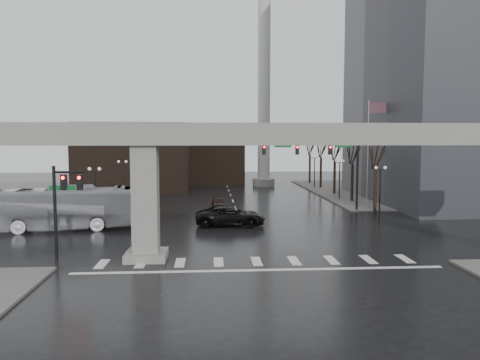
{
  "coord_description": "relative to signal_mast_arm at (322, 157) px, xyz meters",
  "views": [
    {
      "loc": [
        -2.98,
        -29.78,
        7.7
      ],
      "look_at": [
        -0.54,
        6.51,
        4.5
      ],
      "focal_mm": 35.0,
      "sensor_mm": 36.0,
      "label": 1
    }
  ],
  "objects": [
    {
      "name": "tree_right_1",
      "position": [
        5.54,
        7.22,
        -2.98
      ],
      "size": [
        1.09,
        1.61,
        7.67
      ],
      "color": "black",
      "rests_on": "ground"
    },
    {
      "name": "lamp_left_2",
      "position": [
        -22.49,
        23.2,
        -2.36
      ],
      "size": [
        1.22,
        0.32,
        5.11
      ],
      "color": "black",
      "rests_on": "ground"
    },
    {
      "name": "office_tower",
      "position": [
        19.01,
        7.2,
        15.17
      ],
      "size": [
        22.0,
        26.0,
        42.0
      ],
      "primitive_type": "cube",
      "color": "slate",
      "rests_on": "ground"
    },
    {
      "name": "sidewalk_ne",
      "position": [
        17.01,
        17.2,
        -5.75
      ],
      "size": [
        28.0,
        36.0,
        0.15
      ],
      "primitive_type": "cube",
      "color": "slate",
      "rests_on": "ground"
    },
    {
      "name": "lamp_left_1",
      "position": [
        -22.49,
        9.2,
        -2.36
      ],
      "size": [
        1.22,
        0.32,
        5.11
      ],
      "color": "black",
      "rests_on": "ground"
    },
    {
      "name": "lamp_right_0",
      "position": [
        4.51,
        -4.8,
        -2.36
      ],
      "size": [
        1.22,
        0.32,
        5.11
      ],
      "color": "black",
      "rests_on": "ground"
    },
    {
      "name": "signal_mast_arm",
      "position": [
        0.0,
        0.0,
        0.0
      ],
      "size": [
        12.12,
        0.43,
        8.0
      ],
      "color": "black",
      "rests_on": "ground"
    },
    {
      "name": "far_car",
      "position": [
        -10.89,
        2.62,
        -5.19
      ],
      "size": [
        1.62,
        3.82,
        1.29
      ],
      "primitive_type": "imported",
      "rotation": [
        0.0,
        0.0,
        0.03
      ],
      "color": "black",
      "rests_on": "ground"
    },
    {
      "name": "smokestack",
      "position": [
        -2.99,
        27.2,
        7.52
      ],
      "size": [
        3.6,
        3.6,
        30.0
      ],
      "color": "beige",
      "rests_on": "ground"
    },
    {
      "name": "building_far_mid",
      "position": [
        -10.99,
        33.2,
        -1.83
      ],
      "size": [
        10.0,
        10.0,
        8.0
      ],
      "primitive_type": "cube",
      "color": "black",
      "rests_on": "ground"
    },
    {
      "name": "lamp_left_0",
      "position": [
        -22.49,
        -4.8,
        -2.36
      ],
      "size": [
        1.22,
        0.32,
        5.11
      ],
      "color": "black",
      "rests_on": "ground"
    },
    {
      "name": "tree_right_3",
      "position": [
        5.54,
        23.22,
        -2.85
      ],
      "size": [
        1.11,
        1.66,
        8.02
      ],
      "color": "black",
      "rests_on": "ground"
    },
    {
      "name": "sidewalk_nw",
      "position": [
        -34.99,
        17.2,
        -5.75
      ],
      "size": [
        28.0,
        36.0,
        0.15
      ],
      "primitive_type": "cube",
      "color": "slate",
      "rests_on": "ground"
    },
    {
      "name": "signal_left_pole",
      "position": [
        -21.24,
        -18.3,
        -1.76
      ],
      "size": [
        2.3,
        0.3,
        6.0
      ],
      "color": "black",
      "rests_on": "ground"
    },
    {
      "name": "building_far_left",
      "position": [
        -22.99,
        23.2,
        -0.83
      ],
      "size": [
        16.0,
        14.0,
        10.0
      ],
      "primitive_type": "cube",
      "color": "black",
      "rests_on": "ground"
    },
    {
      "name": "tree_right_0",
      "position": [
        5.54,
        -0.78,
        -3.04
      ],
      "size": [
        1.09,
        1.58,
        7.5
      ],
      "color": "black",
      "rests_on": "ground"
    },
    {
      "name": "city_bus",
      "position": [
        -24.97,
        -8.54,
        -3.96
      ],
      "size": [
        13.7,
        4.9,
        3.73
      ],
      "primitive_type": "imported",
      "rotation": [
        0.0,
        0.0,
        1.7
      ],
      "color": "silver",
      "rests_on": "ground"
    },
    {
      "name": "lamp_right_2",
      "position": [
        4.51,
        23.2,
        -2.36
      ],
      "size": [
        1.22,
        0.32,
        5.11
      ],
      "color": "black",
      "rests_on": "ground"
    },
    {
      "name": "lamp_right_1",
      "position": [
        4.51,
        9.2,
        -2.36
      ],
      "size": [
        1.22,
        0.32,
        5.11
      ],
      "color": "black",
      "rests_on": "ground"
    },
    {
      "name": "ground",
      "position": [
        -8.99,
        -18.8,
        -5.83
      ],
      "size": [
        160.0,
        160.0,
        0.0
      ],
      "primitive_type": "plane",
      "color": "black",
      "rests_on": "ground"
    },
    {
      "name": "flagpole_assembly",
      "position": [
        6.3,
        3.2,
        1.7
      ],
      "size": [
        2.06,
        0.12,
        12.0
      ],
      "color": "silver",
      "rests_on": "ground"
    },
    {
      "name": "tree_right_2",
      "position": [
        5.54,
        15.22,
        -2.91
      ],
      "size": [
        1.1,
        1.63,
        7.85
      ],
      "color": "black",
      "rests_on": "ground"
    },
    {
      "name": "tree_right_4",
      "position": [
        5.54,
        31.22,
        -2.79
      ],
      "size": [
        1.12,
        1.69,
        8.19
      ],
      "color": "black",
      "rests_on": "ground"
    },
    {
      "name": "elevated_guideway",
      "position": [
        -7.73,
        -18.8,
        1.05
      ],
      "size": [
        48.0,
        2.6,
        8.7
      ],
      "color": "gray",
      "rests_on": "ground"
    },
    {
      "name": "pickup_truck",
      "position": [
        -10.06,
        -7.53,
        -4.97
      ],
      "size": [
        6.38,
        3.28,
        1.72
      ],
      "primitive_type": "imported",
      "rotation": [
        0.0,
        0.0,
        1.5
      ],
      "color": "black",
      "rests_on": "ground"
    }
  ]
}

